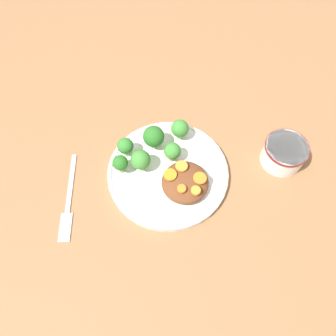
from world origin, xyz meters
name	(u,v)px	position (x,y,z in m)	size (l,w,h in m)	color
ground_plane	(168,175)	(0.00, 0.00, 0.00)	(4.00, 4.00, 0.00)	#8C603D
plate	(168,172)	(0.00, 0.00, 0.01)	(0.27, 0.27, 0.02)	white
dip_bowl	(284,153)	(-0.11, 0.24, 0.03)	(0.10, 0.10, 0.06)	white
stew_mound	(185,182)	(0.02, 0.04, 0.03)	(0.10, 0.10, 0.03)	brown
broccoli_floret_0	(141,160)	(0.01, -0.06, 0.05)	(0.04, 0.04, 0.06)	#759E51
broccoli_floret_1	(154,137)	(-0.06, -0.05, 0.05)	(0.05, 0.05, 0.06)	#7FA85B
broccoli_floret_2	(120,163)	(0.03, -0.10, 0.05)	(0.03, 0.03, 0.05)	#759E51
broccoli_floret_3	(125,146)	(-0.02, -0.10, 0.05)	(0.04, 0.04, 0.05)	#7FA85B
broccoli_floret_4	(172,151)	(-0.03, 0.00, 0.05)	(0.04, 0.04, 0.05)	#759E51
broccoli_floret_5	(181,129)	(-0.10, 0.00, 0.05)	(0.04, 0.04, 0.05)	#7FA85B
carrot_slice_0	(200,178)	(0.02, 0.07, 0.05)	(0.03, 0.03, 0.00)	orange
carrot_slice_1	(170,175)	(0.03, 0.01, 0.05)	(0.03, 0.03, 0.00)	orange
carrot_slice_2	(182,189)	(0.05, 0.04, 0.05)	(0.02, 0.02, 0.01)	orange
carrot_slice_3	(196,191)	(0.05, 0.07, 0.05)	(0.02, 0.02, 0.01)	orange
carrot_slice_4	(181,166)	(0.00, 0.03, 0.05)	(0.03, 0.03, 0.01)	orange
fork	(68,204)	(0.13, -0.19, 0.00)	(0.20, 0.08, 0.01)	silver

